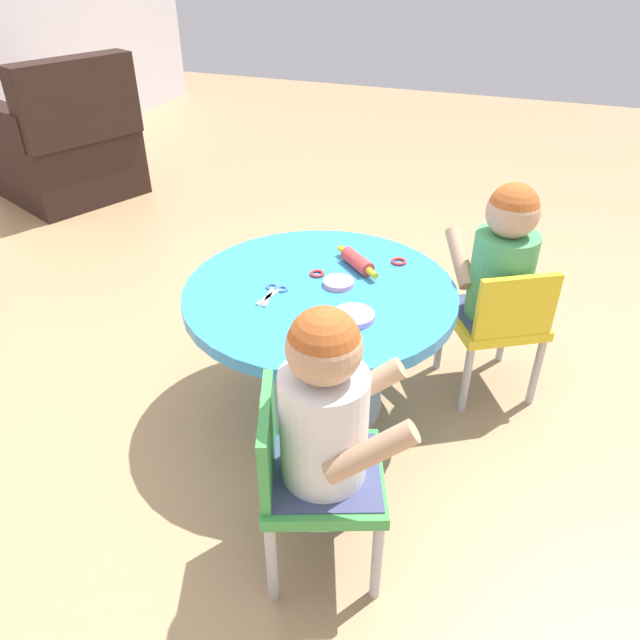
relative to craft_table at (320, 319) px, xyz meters
The scene contains 13 objects.
ground_plane 0.37m from the craft_table, ahead, with size 10.00×10.00×0.00m, color tan.
craft_table is the anchor object (origin of this frame).
child_chair_left 0.62m from the craft_table, 162.12° to the right, with size 0.39×0.39×0.54m.
seated_child_left 0.64m from the craft_table, 158.43° to the right, with size 0.37×0.42×0.51m.
child_chair_right 0.62m from the craft_table, 62.54° to the right, with size 0.41×0.41×0.54m.
seated_child_right 0.64m from the craft_table, 58.85° to the right, with size 0.43×0.41×0.51m.
armchair_dark 2.54m from the craft_table, 57.78° to the left, with size 0.92×0.93×0.85m.
rolling_pin 0.23m from the craft_table, 22.14° to the right, with size 0.17×0.19×0.05m.
craft_scissors 0.19m from the craft_table, 120.61° to the left, with size 0.14×0.08×0.01m.
playdough_blob_0 0.14m from the craft_table, 48.86° to the right, with size 0.10×0.10×0.02m, color pink.
playdough_blob_1 0.24m from the craft_table, 130.64° to the right, with size 0.12×0.12×0.02m, color #CC99E5.
cookie_cutter_0 0.15m from the craft_table, 26.64° to the left, with size 0.05×0.05×0.01m, color red.
cookie_cutter_1 0.34m from the craft_table, 36.71° to the right, with size 0.05×0.05×0.01m, color red.
Camera 1 is at (-1.57, -0.58, 1.46)m, focal length 33.93 mm.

